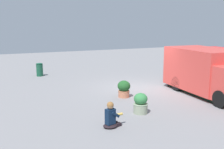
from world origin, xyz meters
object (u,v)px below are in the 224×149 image
Objects in this scene: planter_flowering_near at (141,103)px; trash_bin at (40,69)px; planter_flowering_far at (124,88)px; person_customer at (111,117)px; food_truck at (211,74)px.

trash_bin is (-2.40, 9.26, 0.04)m from planter_flowering_near.
person_customer is at bearing -122.95° from planter_flowering_far.
trash_bin is (-2.84, 6.89, 0.02)m from planter_flowering_far.
food_truck is at bearing 16.85° from person_customer.
trash_bin is (-0.76, 10.11, 0.07)m from person_customer.
person_customer is 1.04× the size of trash_bin.
trash_bin reaches higher than planter_flowering_near.
food_truck is 6.59× the size of planter_flowering_near.
planter_flowering_far is 7.46m from trash_bin.
planter_flowering_near is at bearing -75.45° from trash_bin.
planter_flowering_far is at bearing 161.56° from food_truck.
food_truck reaches higher than planter_flowering_far.
person_customer is 1.11× the size of planter_flowering_near.
trash_bin is at bearing 94.32° from person_customer.
person_customer reaches higher than trash_bin.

